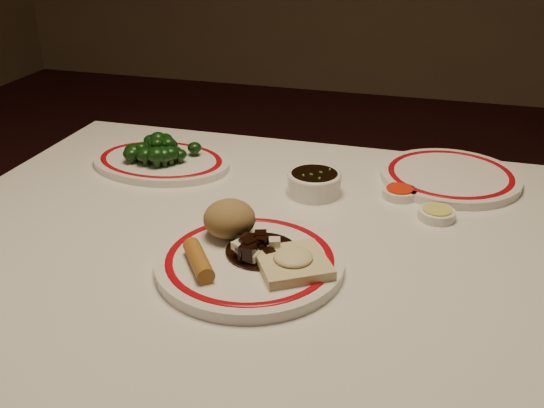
{
  "coord_description": "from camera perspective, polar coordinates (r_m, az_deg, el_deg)",
  "views": [
    {
      "loc": [
        0.23,
        -0.83,
        1.24
      ],
      "look_at": [
        -0.01,
        0.02,
        0.8
      ],
      "focal_mm": 40.0,
      "sensor_mm": 36.0,
      "label": 1
    }
  ],
  "objects": [
    {
      "name": "sweet_sour_dish",
      "position": [
        1.15,
        11.9,
        1.04
      ],
      "size": [
        0.06,
        0.06,
        0.02
      ],
      "color": "white",
      "rests_on": "dining_table"
    },
    {
      "name": "soy_bowl",
      "position": [
        1.14,
        3.99,
        1.92
      ],
      "size": [
        0.1,
        0.1,
        0.04
      ],
      "color": "white",
      "rests_on": "dining_table"
    },
    {
      "name": "broccoli_pile",
      "position": [
        1.27,
        -10.49,
        5.16
      ],
      "size": [
        0.14,
        0.13,
        0.05
      ],
      "color": "#23471C",
      "rests_on": "broccoli_plate"
    },
    {
      "name": "main_plate",
      "position": [
        0.91,
        -2.09,
        -5.48
      ],
      "size": [
        0.3,
        0.3,
        0.02
      ],
      "color": "white",
      "rests_on": "dining_table"
    },
    {
      "name": "stirfry_heap",
      "position": [
        0.91,
        -1.42,
        -4.08
      ],
      "size": [
        0.11,
        0.11,
        0.03
      ],
      "color": "black",
      "rests_on": "main_plate"
    },
    {
      "name": "broccoli_plate",
      "position": [
        1.29,
        -10.4,
        3.96
      ],
      "size": [
        0.31,
        0.28,
        0.02
      ],
      "color": "white",
      "rests_on": "dining_table"
    },
    {
      "name": "spring_roll",
      "position": [
        0.88,
        -6.94,
        -5.27
      ],
      "size": [
        0.08,
        0.09,
        0.03
      ],
      "primitive_type": "cylinder",
      "rotation": [
        1.57,
        0.0,
        0.62
      ],
      "color": "#AC722A",
      "rests_on": "main_plate"
    },
    {
      "name": "mustard_dish",
      "position": [
        1.09,
        15.24,
        -0.91
      ],
      "size": [
        0.06,
        0.06,
        0.02
      ],
      "color": "white",
      "rests_on": "dining_table"
    },
    {
      "name": "far_plate",
      "position": [
        1.24,
        16.4,
        2.53
      ],
      "size": [
        0.31,
        0.31,
        0.02
      ],
      "color": "white",
      "rests_on": "dining_table"
    },
    {
      "name": "rice_mound",
      "position": [
        0.95,
        -4.02,
        -1.39
      ],
      "size": [
        0.08,
        0.08,
        0.06
      ],
      "primitive_type": "ellipsoid",
      "color": "olive",
      "rests_on": "main_plate"
    },
    {
      "name": "fried_wonton",
      "position": [
        0.88,
        1.99,
        -5.45
      ],
      "size": [
        0.13,
        0.13,
        0.03
      ],
      "color": "beige",
      "rests_on": "main_plate"
    },
    {
      "name": "dining_table",
      "position": [
        1.04,
        0.38,
        -7.6
      ],
      "size": [
        1.2,
        0.9,
        0.75
      ],
      "color": "white",
      "rests_on": "ground"
    }
  ]
}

